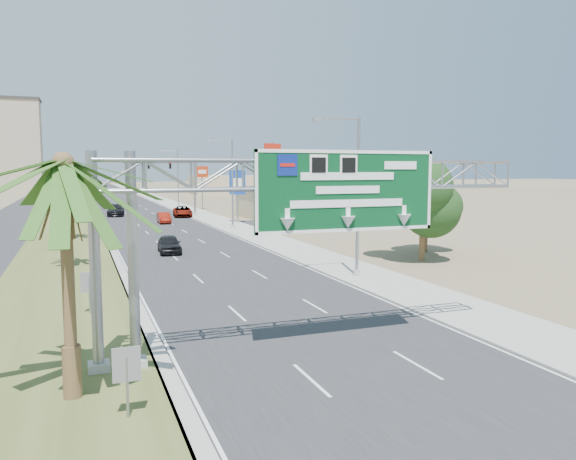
# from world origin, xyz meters

# --- Properties ---
(road) EXTENTS (12.00, 300.00, 0.02)m
(road) POSITION_xyz_m (0.00, 110.00, 0.01)
(road) COLOR #28282B
(road) RESTS_ON ground
(sidewalk_right) EXTENTS (4.00, 300.00, 0.10)m
(sidewalk_right) POSITION_xyz_m (8.50, 110.00, 0.05)
(sidewalk_right) COLOR #9E9B93
(sidewalk_right) RESTS_ON ground
(median_grass) EXTENTS (7.00, 300.00, 0.12)m
(median_grass) POSITION_xyz_m (-10.00, 110.00, 0.06)
(median_grass) COLOR #444F23
(median_grass) RESTS_ON ground
(opposing_road) EXTENTS (8.00, 300.00, 0.02)m
(opposing_road) POSITION_xyz_m (-17.00, 110.00, 0.01)
(opposing_road) COLOR #28282B
(opposing_road) RESTS_ON ground
(sign_gantry) EXTENTS (16.75, 1.24, 7.50)m
(sign_gantry) POSITION_xyz_m (-1.06, 9.93, 6.06)
(sign_gantry) COLOR gray
(sign_gantry) RESTS_ON ground
(palm_near) EXTENTS (5.70, 5.70, 8.35)m
(palm_near) POSITION_xyz_m (-9.20, 8.00, 6.93)
(palm_near) COLOR brown
(palm_near) RESTS_ON ground
(palm_row_b) EXTENTS (3.99, 3.99, 5.95)m
(palm_row_b) POSITION_xyz_m (-9.50, 32.00, 4.90)
(palm_row_b) COLOR brown
(palm_row_b) RESTS_ON ground
(palm_row_c) EXTENTS (3.99, 3.99, 6.75)m
(palm_row_c) POSITION_xyz_m (-9.50, 48.00, 5.66)
(palm_row_c) COLOR brown
(palm_row_c) RESTS_ON ground
(palm_row_d) EXTENTS (3.99, 3.99, 5.45)m
(palm_row_d) POSITION_xyz_m (-9.50, 66.00, 4.42)
(palm_row_d) COLOR brown
(palm_row_d) RESTS_ON ground
(palm_row_e) EXTENTS (3.99, 3.99, 6.15)m
(palm_row_e) POSITION_xyz_m (-9.50, 85.00, 5.09)
(palm_row_e) COLOR brown
(palm_row_e) RESTS_ON ground
(palm_row_f) EXTENTS (3.99, 3.99, 5.75)m
(palm_row_f) POSITION_xyz_m (-9.50, 110.00, 4.71)
(palm_row_f) COLOR brown
(palm_row_f) RESTS_ON ground
(streetlight_near) EXTENTS (3.27, 0.44, 10.00)m
(streetlight_near) POSITION_xyz_m (7.30, 22.00, 4.69)
(streetlight_near) COLOR gray
(streetlight_near) RESTS_ON ground
(streetlight_mid) EXTENTS (3.27, 0.44, 10.00)m
(streetlight_mid) POSITION_xyz_m (7.30, 52.00, 4.69)
(streetlight_mid) COLOR gray
(streetlight_mid) RESTS_ON ground
(streetlight_far) EXTENTS (3.27, 0.44, 10.00)m
(streetlight_far) POSITION_xyz_m (7.30, 88.00, 4.69)
(streetlight_far) COLOR gray
(streetlight_far) RESTS_ON ground
(signal_mast) EXTENTS (10.28, 0.71, 8.00)m
(signal_mast) POSITION_xyz_m (5.17, 71.97, 4.85)
(signal_mast) COLOR gray
(signal_mast) RESTS_ON ground
(store_building) EXTENTS (18.00, 10.00, 4.00)m
(store_building) POSITION_xyz_m (22.00, 66.00, 2.00)
(store_building) COLOR tan
(store_building) RESTS_ON ground
(oak_near) EXTENTS (4.50, 4.50, 6.80)m
(oak_near) POSITION_xyz_m (15.00, 26.00, 4.53)
(oak_near) COLOR brown
(oak_near) RESTS_ON ground
(oak_far) EXTENTS (3.50, 3.50, 5.60)m
(oak_far) POSITION_xyz_m (18.00, 30.00, 3.82)
(oak_far) COLOR brown
(oak_far) RESTS_ON ground
(median_signback_a) EXTENTS (0.75, 0.08, 2.08)m
(median_signback_a) POSITION_xyz_m (-7.80, 6.00, 1.45)
(median_signback_a) COLOR gray
(median_signback_a) RESTS_ON ground
(median_signback_b) EXTENTS (0.75, 0.08, 2.08)m
(median_signback_b) POSITION_xyz_m (-8.50, 18.00, 1.45)
(median_signback_b) COLOR gray
(median_signback_b) RESTS_ON ground
(tower_distant) EXTENTS (20.00, 16.00, 35.00)m
(tower_distant) POSITION_xyz_m (-32.00, 250.00, 17.50)
(tower_distant) COLOR gray
(tower_distant) RESTS_ON ground
(building_distant_right) EXTENTS (20.00, 12.00, 5.00)m
(building_distant_right) POSITION_xyz_m (30.00, 140.00, 2.50)
(building_distant_right) COLOR tan
(building_distant_right) RESTS_ON ground
(car_left_lane) EXTENTS (2.01, 4.41, 1.47)m
(car_left_lane) POSITION_xyz_m (-2.00, 36.50, 0.73)
(car_left_lane) COLOR black
(car_left_lane) RESTS_ON ground
(car_mid_lane) EXTENTS (1.52, 4.13, 1.35)m
(car_mid_lane) POSITION_xyz_m (1.26, 62.13, 0.68)
(car_mid_lane) COLOR maroon
(car_mid_lane) RESTS_ON ground
(car_right_lane) EXTENTS (3.14, 5.72, 1.52)m
(car_right_lane) POSITION_xyz_m (5.15, 70.78, 0.76)
(car_right_lane) COLOR gray
(car_right_lane) RESTS_ON ground
(car_far) EXTENTS (2.92, 5.90, 1.65)m
(car_far) POSITION_xyz_m (-3.66, 75.78, 0.82)
(car_far) COLOR black
(car_far) RESTS_ON ground
(pole_sign_red_near) EXTENTS (2.32, 1.24, 9.95)m
(pole_sign_red_near) POSITION_xyz_m (12.57, 52.90, 7.90)
(pole_sign_red_near) COLOR gray
(pole_sign_red_near) RESTS_ON ground
(pole_sign_blue) EXTENTS (2.02, 0.75, 6.85)m
(pole_sign_blue) POSITION_xyz_m (9.98, 58.92, 4.92)
(pole_sign_blue) COLOR gray
(pole_sign_blue) RESTS_ON ground
(pole_sign_red_far) EXTENTS (2.18, 0.98, 7.45)m
(pole_sign_red_far) POSITION_xyz_m (10.83, 84.02, 5.84)
(pole_sign_red_far) COLOR gray
(pole_sign_red_far) RESTS_ON ground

